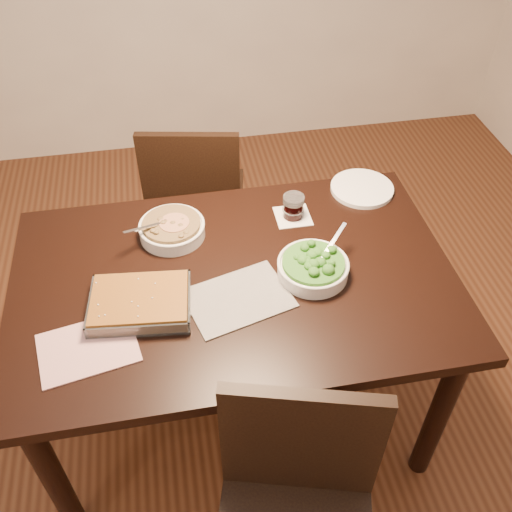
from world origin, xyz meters
The scene contains 12 objects.
ground centered at (0.00, 0.00, 0.00)m, with size 4.00×4.00×0.00m, color #442213.
table centered at (0.00, 0.00, 0.65)m, with size 1.40×0.90×0.75m.
magazine_a centered at (-0.45, -0.20, 0.75)m, with size 0.27×0.20×0.01m, color #9F2D40.
magazine_b centered at (0.00, -0.10, 0.75)m, with size 0.30×0.22×0.01m, color #24252B.
coaster centered at (0.25, 0.26, 0.75)m, with size 0.12×0.12×0.00m, color white.
stew_bowl centered at (-0.18, 0.23, 0.78)m, with size 0.23×0.22×0.09m.
broccoli_bowl centered at (0.25, -0.03, 0.78)m, with size 0.23×0.23×0.09m.
baking_dish centered at (-0.29, -0.08, 0.78)m, with size 0.32×0.25×0.05m.
wine_tumbler centered at (0.25, 0.26, 0.80)m, with size 0.07×0.07×0.08m.
dinner_plate centered at (0.54, 0.36, 0.76)m, with size 0.23×0.23×0.02m, color white.
chair_near centered at (0.06, -0.65, 0.50)m, with size 0.52×0.52×0.90m.
chair_far centered at (-0.06, 0.78, 0.48)m, with size 0.48×0.48×0.87m.
Camera 1 is at (-0.16, -1.25, 2.04)m, focal length 40.00 mm.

